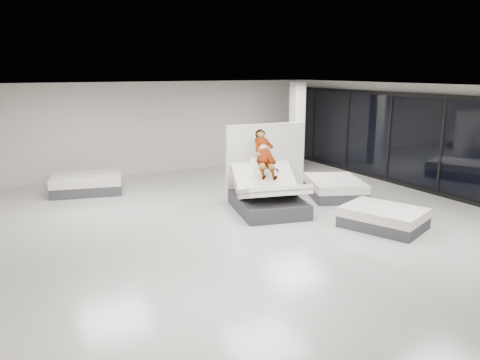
{
  "coord_description": "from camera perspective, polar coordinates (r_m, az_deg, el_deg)",
  "views": [
    {
      "loc": [
        -5.53,
        -8.9,
        3.58
      ],
      "look_at": [
        -0.3,
        0.73,
        1.0
      ],
      "focal_mm": 35.0,
      "sensor_mm": 36.0,
      "label": 1
    }
  ],
  "objects": [
    {
      "name": "hero_bed",
      "position": [
        12.1,
        3.46,
        -1.94
      ],
      "size": [
        2.06,
        2.46,
        1.3
      ],
      "color": "#37363B",
      "rests_on": "floor"
    },
    {
      "name": "divider_panel",
      "position": [
        13.36,
        3.12,
        2.35
      ],
      "size": [
        2.32,
        0.47,
        2.12
      ],
      "primitive_type": "cube",
      "rotation": [
        0.0,
        0.0,
        -0.16
      ],
      "color": "silver",
      "rests_on": "floor"
    },
    {
      "name": "flat_bed_right_far",
      "position": [
        13.8,
        11.46,
        -0.94
      ],
      "size": [
        2.04,
        2.29,
        0.52
      ],
      "color": "#37363B",
      "rests_on": "floor"
    },
    {
      "name": "flat_bed_left_far",
      "position": [
        14.74,
        -18.16,
        -0.4
      ],
      "size": [
        2.28,
        1.92,
        0.55
      ],
      "color": "#37363B",
      "rests_on": "floor"
    },
    {
      "name": "flat_bed_right_near",
      "position": [
        11.38,
        17.07,
        -4.43
      ],
      "size": [
        1.86,
        2.11,
        0.48
      ],
      "color": "#37363B",
      "rests_on": "floor"
    },
    {
      "name": "person",
      "position": [
        12.2,
        3.05,
        2.3
      ],
      "size": [
        0.89,
        1.48,
        1.41
      ],
      "primitive_type": "imported",
      "rotation": [
        0.77,
        0.0,
        -0.23
      ],
      "color": "slate",
      "rests_on": "hero_bed"
    },
    {
      "name": "column",
      "position": [
        16.57,
        6.94,
        6.28
      ],
      "size": [
        0.4,
        0.4,
        3.2
      ],
      "primitive_type": "cube",
      "color": "silver",
      "rests_on": "floor"
    },
    {
      "name": "room",
      "position": [
        10.67,
        3.32,
        2.52
      ],
      "size": [
        14.0,
        14.04,
        3.2
      ],
      "color": "beige",
      "rests_on": "ground"
    },
    {
      "name": "remote",
      "position": [
        11.98,
        4.56,
        1.21
      ],
      "size": [
        0.08,
        0.15,
        0.08
      ],
      "primitive_type": "cube",
      "rotation": [
        0.35,
        0.0,
        -0.23
      ],
      "color": "black",
      "rests_on": "person"
    },
    {
      "name": "storefront_glazing",
      "position": [
        14.64,
        23.4,
        3.79
      ],
      "size": [
        0.12,
        13.4,
        2.92
      ],
      "color": "#1F2535",
      "rests_on": "floor"
    }
  ]
}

